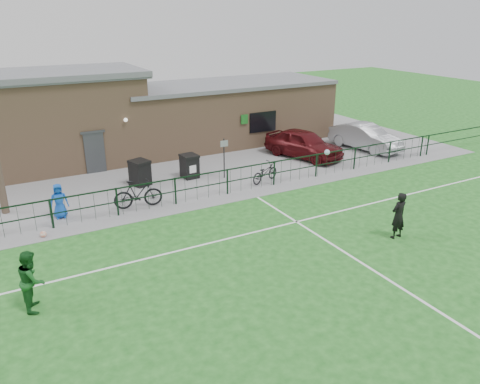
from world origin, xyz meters
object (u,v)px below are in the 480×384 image
sign_post (224,158)px  car_silver (365,137)px  wheelie_bin_left (140,174)px  wheelie_bin_right (190,167)px  outfield_player (32,280)px  bicycle_e (265,172)px  spectator_child (59,201)px  bicycle_d (138,194)px  car_maroon (304,144)px  ball_ground (43,234)px

sign_post → car_silver: sign_post is taller
wheelie_bin_left → wheelie_bin_right: bearing=-20.6°
outfield_player → car_silver: bearing=-58.1°
bicycle_e → spectator_child: size_ratio=1.26×
wheelie_bin_right → bicycle_d: bicycle_d is taller
bicycle_e → bicycle_d: bearing=71.5°
wheelie_bin_right → spectator_child: size_ratio=0.76×
wheelie_bin_left → outfield_player: (-5.63, -8.26, 0.30)m
car_maroon → car_silver: car_maroon is taller
bicycle_e → spectator_child: 9.43m
bicycle_d → outfield_player: (-4.71, -5.60, 0.25)m
sign_post → outfield_player: (-9.61, -7.25, -0.14)m
spectator_child → outfield_player: bearing=-101.9°
car_silver → bicycle_e: car_silver is taller
bicycle_d → ball_ground: size_ratio=8.44×
sign_post → ball_ground: sign_post is taller
wheelie_bin_left → wheelie_bin_right: wheelie_bin_left is taller
car_maroon → wheelie_bin_right: bearing=163.3°
wheelie_bin_left → bicycle_d: 2.82m
bicycle_e → spectator_child: (-9.43, 0.30, 0.24)m
bicycle_d → sign_post: bearing=-62.3°
sign_post → car_maroon: bearing=10.2°
bicycle_e → ball_ground: (-10.29, -1.20, -0.37)m
spectator_child → ball_ground: spectator_child is taller
wheelie_bin_right → outfield_player: bearing=-139.4°
wheelie_bin_left → spectator_child: size_ratio=0.79×
car_maroon → ball_ground: 14.86m
bicycle_e → ball_ground: bearing=76.6°
wheelie_bin_left → sign_post: bearing=-31.8°
wheelie_bin_left → car_maroon: bearing=-17.7°
car_silver → wheelie_bin_left: bearing=169.7°
car_silver → bicycle_d: bearing=-179.9°
bicycle_d → outfield_player: 7.32m
spectator_child → ball_ground: 1.84m
sign_post → spectator_child: (-7.97, -1.18, -0.29)m
wheelie_bin_left → bicycle_d: (-0.92, -2.66, 0.05)m
car_silver → bicycle_e: (-8.34, -2.09, -0.28)m
wheelie_bin_left → outfield_player: outfield_player is taller
bicycle_e → sign_post: bearing=24.5°
car_maroon → bicycle_e: 4.79m
wheelie_bin_right → car_maroon: (7.03, 0.12, 0.25)m
wheelie_bin_left → wheelie_bin_right: 2.49m
bicycle_d → outfield_player: bearing=148.9°
car_maroon → outfield_player: size_ratio=2.65×
wheelie_bin_right → car_silver: car_silver is taller
car_silver → outfield_player: outfield_player is taller
sign_post → outfield_player: 12.04m
wheelie_bin_left → sign_post: sign_post is taller
car_silver → outfield_player: (-19.41, -7.86, 0.11)m
sign_post → bicycle_e: size_ratio=1.12×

